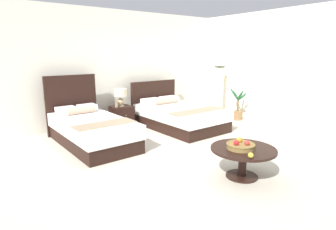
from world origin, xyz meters
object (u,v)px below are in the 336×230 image
object	(u,v)px
nightstand	(122,117)
vase	(117,104)
floor_lamp_corner	(219,91)
coffee_table	(243,155)
loose_apple	(251,155)
bed_near_corner	(178,116)
table_lamp	(120,95)
fruit_bowl	(241,145)
bed_near_window	(91,129)
potted_palm	(237,110)

from	to	relation	value
nightstand	vase	bearing A→B (deg)	-164.55
vase	floor_lamp_corner	world-z (taller)	floor_lamp_corner
coffee_table	loose_apple	xyz separation A→B (m)	(-0.24, -0.31, 0.14)
floor_lamp_corner	nightstand	bearing A→B (deg)	172.28
bed_near_corner	table_lamp	bearing A→B (deg)	144.59
nightstand	fruit_bowl	bearing A→B (deg)	-88.83
coffee_table	fruit_bowl	distance (m)	0.16
table_lamp	coffee_table	world-z (taller)	table_lamp
bed_near_corner	nightstand	world-z (taller)	bed_near_corner
bed_near_window	bed_near_corner	distance (m)	2.23
bed_near_window	table_lamp	size ratio (longest dim) A/B	5.23
bed_near_window	vase	distance (m)	1.24
bed_near_corner	fruit_bowl	xyz separation A→B (m)	(-1.07, -2.82, 0.22)
table_lamp	vase	distance (m)	0.26
vase	bed_near_corner	bearing A→B (deg)	-30.31
fruit_bowl	potted_palm	xyz separation A→B (m)	(2.87, 2.46, -0.22)
potted_palm	coffee_table	bearing A→B (deg)	-138.78
vase	loose_apple	world-z (taller)	vase
coffee_table	nightstand	bearing A→B (deg)	92.09
nightstand	bed_near_window	bearing A→B (deg)	-144.27
coffee_table	fruit_bowl	bearing A→B (deg)	173.87
vase	floor_lamp_corner	bearing A→B (deg)	-6.64
fruit_bowl	loose_apple	size ratio (longest dim) A/B	5.41
nightstand	potted_palm	size ratio (longest dim) A/B	0.61
floor_lamp_corner	table_lamp	bearing A→B (deg)	171.90
vase	loose_apple	bearing A→B (deg)	-89.49
bed_near_corner	potted_palm	bearing A→B (deg)	-11.30
fruit_bowl	loose_apple	distance (m)	0.37
bed_near_window	loose_apple	size ratio (longest dim) A/B	29.49
bed_near_corner	potted_palm	world-z (taller)	bed_near_corner
bed_near_window	vase	size ratio (longest dim) A/B	15.93
table_lamp	fruit_bowl	bearing A→B (deg)	-88.84
loose_apple	floor_lamp_corner	xyz separation A→B (m)	(3.09, 3.53, 0.22)
nightstand	coffee_table	xyz separation A→B (m)	(0.13, -3.62, 0.09)
nightstand	loose_apple	xyz separation A→B (m)	(-0.11, -3.94, 0.22)
bed_near_corner	bed_near_window	bearing A→B (deg)	179.75
bed_near_corner	table_lamp	world-z (taller)	bed_near_corner
nightstand	fruit_bowl	size ratio (longest dim) A/B	1.29
bed_near_corner	table_lamp	xyz separation A→B (m)	(-1.14, 0.81, 0.53)
floor_lamp_corner	fruit_bowl	bearing A→B (deg)	-132.11
table_lamp	vase	xyz separation A→B (m)	(-0.14, -0.06, -0.21)
coffee_table	floor_lamp_corner	world-z (taller)	floor_lamp_corner
nightstand	potted_palm	world-z (taller)	potted_palm
bed_near_window	fruit_bowl	bearing A→B (deg)	-67.67
loose_apple	bed_near_window	bearing A→B (deg)	107.25
potted_palm	nightstand	bearing A→B (deg)	158.63
bed_near_window	loose_apple	world-z (taller)	bed_near_window
nightstand	floor_lamp_corner	size ratio (longest dim) A/B	0.37
loose_apple	vase	bearing A→B (deg)	90.51
coffee_table	loose_apple	size ratio (longest dim) A/B	12.42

